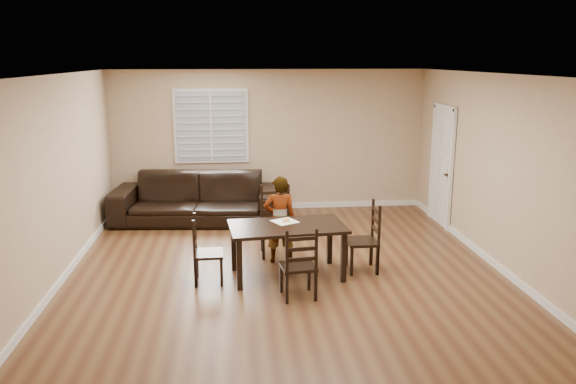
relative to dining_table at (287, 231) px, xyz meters
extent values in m
plane|color=brown|center=(-0.01, 0.04, -0.63)|extent=(7.00, 7.00, 0.00)
cube|color=tan|center=(-0.01, 3.54, 0.72)|extent=(6.00, 0.04, 2.70)
cube|color=tan|center=(-0.01, -3.46, 0.72)|extent=(6.00, 0.04, 2.70)
cube|color=tan|center=(-3.01, 0.04, 0.72)|extent=(0.04, 7.00, 2.70)
cube|color=tan|center=(2.99, 0.04, 0.72)|extent=(0.04, 7.00, 2.70)
cube|color=white|center=(-0.01, 0.04, 2.07)|extent=(6.00, 7.00, 0.04)
cube|color=white|center=(-1.11, 3.49, 1.02)|extent=(1.40, 0.08, 1.40)
cube|color=white|center=(2.96, 2.24, 0.39)|extent=(0.06, 0.94, 2.05)
cylinder|color=#332114|center=(2.93, 1.94, 0.32)|extent=(0.06, 0.06, 0.02)
cube|color=white|center=(-0.01, 3.53, -0.58)|extent=(6.00, 0.03, 0.10)
cube|color=white|center=(-3.00, 0.04, -0.58)|extent=(0.03, 7.00, 0.10)
cube|color=white|center=(2.97, 0.04, -0.58)|extent=(0.03, 7.00, 0.10)
cube|color=black|center=(0.00, 0.00, 0.07)|extent=(1.62, 1.01, 0.04)
cube|color=black|center=(-0.65, -0.42, -0.29)|extent=(0.08, 0.08, 0.68)
cube|color=black|center=(0.72, -0.28, -0.29)|extent=(0.08, 0.08, 0.68)
cube|color=black|center=(-0.72, 0.28, -0.29)|extent=(0.08, 0.08, 0.68)
cube|color=black|center=(0.65, 0.42, -0.29)|extent=(0.08, 0.08, 0.68)
cube|color=black|center=(-0.09, 0.86, -0.19)|extent=(0.47, 0.44, 0.04)
cube|color=black|center=(-0.08, 1.06, -0.11)|extent=(0.47, 0.04, 1.04)
cube|color=black|center=(-0.29, 0.68, -0.42)|extent=(0.04, 0.04, 0.43)
cube|color=black|center=(0.12, 0.67, -0.42)|extent=(0.04, 0.04, 0.43)
cube|color=black|center=(-0.29, 1.05, -0.42)|extent=(0.04, 0.04, 0.43)
cube|color=black|center=(0.12, 1.05, -0.42)|extent=(0.04, 0.04, 0.43)
cube|color=black|center=(0.07, -0.70, -0.24)|extent=(0.46, 0.43, 0.04)
cube|color=black|center=(0.09, -0.87, -0.17)|extent=(0.42, 0.08, 0.93)
cube|color=black|center=(0.23, -0.51, -0.44)|extent=(0.04, 0.04, 0.38)
cube|color=black|center=(-0.13, -0.55, -0.44)|extent=(0.04, 0.04, 0.38)
cube|color=black|center=(0.27, -0.85, -0.44)|extent=(0.04, 0.04, 0.38)
cube|color=black|center=(-0.09, -0.89, -0.44)|extent=(0.04, 0.04, 0.38)
cube|color=black|center=(-1.05, -0.10, -0.24)|extent=(0.39, 0.42, 0.04)
cube|color=black|center=(-1.23, -0.11, -0.18)|extent=(0.05, 0.41, 0.91)
cube|color=black|center=(-0.89, -0.28, -0.45)|extent=(0.04, 0.04, 0.37)
cube|color=black|center=(-0.89, 0.08, -0.45)|extent=(0.04, 0.04, 0.37)
cube|color=black|center=(-1.21, -0.28, -0.45)|extent=(0.04, 0.04, 0.37)
cube|color=black|center=(-1.22, 0.07, -0.45)|extent=(0.04, 0.04, 0.37)
cube|color=black|center=(1.05, 0.10, -0.21)|extent=(0.42, 0.45, 0.04)
cube|color=black|center=(1.24, 0.10, -0.14)|extent=(0.05, 0.44, 0.98)
cube|color=black|center=(0.88, 0.30, -0.43)|extent=(0.04, 0.04, 0.40)
cube|color=black|center=(0.87, -0.08, -0.43)|extent=(0.04, 0.04, 0.40)
cube|color=black|center=(1.23, 0.29, -0.43)|extent=(0.04, 0.04, 0.40)
cube|color=black|center=(1.23, -0.09, -0.43)|extent=(0.04, 0.04, 0.40)
imported|color=gray|center=(-0.05, 0.56, 0.01)|extent=(0.47, 0.31, 1.28)
cube|color=white|center=(-0.02, 0.17, 0.09)|extent=(0.41, 0.41, 0.00)
torus|color=#D2964B|center=(0.00, 0.17, 0.11)|extent=(0.10, 0.10, 0.03)
torus|color=white|center=(0.00, 0.17, 0.12)|extent=(0.09, 0.09, 0.02)
imported|color=black|center=(-1.37, 2.77, -0.20)|extent=(3.09, 1.44, 0.87)
camera|label=1|loc=(-0.68, -7.18, 2.28)|focal=35.00mm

